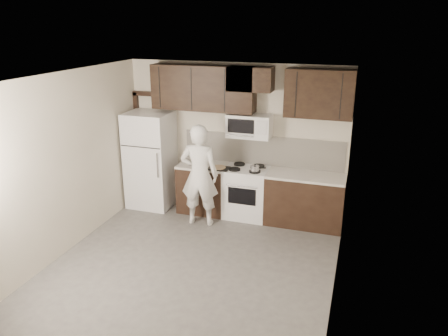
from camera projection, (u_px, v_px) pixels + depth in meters
The scene contains 14 objects.
floor at pixel (191, 267), 6.30m from camera, with size 4.50×4.50×0.00m, color #4E4C49.
back_wall at pixel (236, 139), 7.89m from camera, with size 4.00×4.00×0.00m, color #BEB6A2.
ceiling at pixel (186, 78), 5.43m from camera, with size 4.50×4.50×0.00m, color white.
counter_run at pixel (263, 194), 7.73m from camera, with size 2.95×0.64×0.91m.
stove at pixel (246, 192), 7.81m from camera, with size 0.76×0.66×0.94m.
backsplash at pixel (262, 150), 7.79m from camera, with size 2.90×0.02×0.54m, color silver.
upper_cabinets at pixel (245, 89), 7.37m from camera, with size 3.48×0.35×0.78m.
microwave at pixel (249, 126), 7.53m from camera, with size 0.76×0.42×0.40m.
refrigerator at pixel (151, 160), 8.16m from camera, with size 0.80×0.76×1.80m.
door_trim at pixel (140, 136), 8.44m from camera, with size 0.50×0.08×2.12m.
saucepan at pixel (255, 169), 7.46m from camera, with size 0.26×0.15×0.15m.
baking_tray at pixel (219, 168), 7.64m from camera, with size 0.36×0.27×0.02m, color black.
pizza at pixel (219, 167), 7.64m from camera, with size 0.24×0.24×0.02m, color tan.
person at pixel (199, 175), 7.40m from camera, with size 0.65×0.42×1.77m, color white.
Camera 1 is at (2.14, -5.08, 3.41)m, focal length 35.00 mm.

